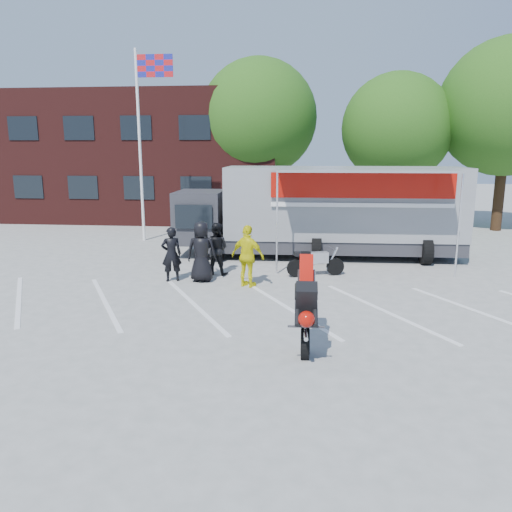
% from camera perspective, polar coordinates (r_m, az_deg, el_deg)
% --- Properties ---
extents(ground, '(100.00, 100.00, 0.00)m').
position_cam_1_polar(ground, '(11.80, 2.44, -7.39)').
color(ground, '#A8A8A2').
rests_on(ground, ground).
extents(parking_bay_lines, '(18.09, 13.33, 0.01)m').
position_cam_1_polar(parking_bay_lines, '(12.74, 2.71, -5.87)').
color(parking_bay_lines, white).
rests_on(parking_bay_lines, ground).
extents(office_building, '(18.00, 8.00, 7.00)m').
position_cam_1_polar(office_building, '(30.99, -14.49, 10.90)').
color(office_building, '#431715').
rests_on(office_building, ground).
extents(flagpole, '(1.61, 0.12, 8.00)m').
position_cam_1_polar(flagpole, '(22.23, -12.61, 14.69)').
color(flagpole, white).
rests_on(flagpole, ground).
extents(tree_left, '(6.12, 6.12, 8.64)m').
position_cam_1_polar(tree_left, '(27.28, 0.30, 15.51)').
color(tree_left, '#382314').
rests_on(tree_left, ground).
extents(tree_mid, '(5.44, 5.44, 7.68)m').
position_cam_1_polar(tree_mid, '(26.49, 15.79, 13.83)').
color(tree_mid, '#382314').
rests_on(tree_mid, ground).
extents(tree_right, '(6.46, 6.46, 9.12)m').
position_cam_1_polar(tree_right, '(27.33, 26.83, 14.91)').
color(tree_right, '#382314').
rests_on(tree_right, ground).
extents(transporter_truck, '(10.51, 5.21, 3.32)m').
position_cam_1_polar(transporter_truck, '(18.85, 8.20, -0.09)').
color(transporter_truck, gray).
rests_on(transporter_truck, ground).
extents(parked_motorcycle, '(2.00, 1.15, 0.99)m').
position_cam_1_polar(parked_motorcycle, '(15.95, 6.80, -2.28)').
color(parked_motorcycle, '#B2B2B7').
rests_on(parked_motorcycle, ground).
extents(stunt_bike_rider, '(0.90, 1.85, 2.15)m').
position_cam_1_polar(stunt_bike_rider, '(10.52, 5.53, -9.92)').
color(stunt_bike_rider, black).
rests_on(stunt_bike_rider, ground).
extents(spectator_leather_a, '(0.90, 0.59, 1.85)m').
position_cam_1_polar(spectator_leather_a, '(15.10, -6.24, 0.51)').
color(spectator_leather_a, black).
rests_on(spectator_leather_a, ground).
extents(spectator_leather_b, '(0.71, 0.58, 1.67)m').
position_cam_1_polar(spectator_leather_b, '(15.28, -9.64, 0.21)').
color(spectator_leather_b, black).
rests_on(spectator_leather_b, ground).
extents(spectator_leather_c, '(0.92, 0.79, 1.67)m').
position_cam_1_polar(spectator_leather_c, '(15.94, -4.59, 0.84)').
color(spectator_leather_c, black).
rests_on(spectator_leather_c, ground).
extents(spectator_hivis, '(1.15, 0.84, 1.81)m').
position_cam_1_polar(spectator_hivis, '(14.42, -0.94, -0.03)').
color(spectator_hivis, yellow).
rests_on(spectator_hivis, ground).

